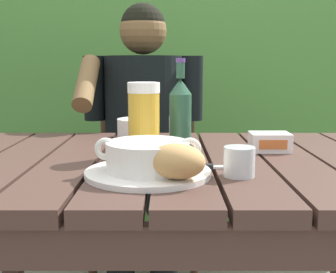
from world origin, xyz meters
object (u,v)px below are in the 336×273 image
(person_eating, at_px, (145,133))
(soup_bowl, at_px, (150,155))
(chair_near_diner, at_px, (148,183))
(water_glass_small, at_px, (241,162))
(butter_tub, at_px, (272,142))
(beer_bottle, at_px, (183,114))
(serving_plate, at_px, (150,173))
(table_knife, at_px, (214,167))
(diner_bowl, at_px, (140,128))
(bread_roll, at_px, (179,161))
(beer_glass, at_px, (146,120))

(person_eating, relative_size, soup_bowl, 5.41)
(chair_near_diner, distance_m, water_glass_small, 1.13)
(water_glass_small, height_order, butter_tub, water_glass_small)
(soup_bowl, distance_m, beer_bottle, 0.29)
(chair_near_diner, relative_size, serving_plate, 3.45)
(serving_plate, distance_m, beer_bottle, 0.30)
(table_knife, xyz_separation_m, diner_bowl, (-0.20, 0.44, 0.03))
(serving_plate, height_order, soup_bowl, soup_bowl)
(person_eating, distance_m, bread_roll, 0.92)
(beer_glass, height_order, diner_bowl, beer_glass)
(person_eating, height_order, beer_bottle, person_eating)
(table_knife, bearing_deg, chair_near_diner, 101.75)
(chair_near_diner, xyz_separation_m, beer_bottle, (0.14, -0.77, 0.41))
(person_eating, distance_m, soup_bowl, 0.85)
(chair_near_diner, relative_size, table_knife, 6.05)
(beer_bottle, bearing_deg, table_knife, -72.15)
(beer_bottle, relative_size, water_glass_small, 3.79)
(soup_bowl, relative_size, water_glass_small, 3.43)
(table_knife, bearing_deg, water_glass_small, -54.09)
(beer_glass, bearing_deg, soup_bowl, -84.61)
(person_eating, distance_m, butter_tub, 0.69)
(soup_bowl, distance_m, diner_bowl, 0.51)
(serving_plate, height_order, butter_tub, butter_tub)
(person_eating, distance_m, water_glass_small, 0.89)
(beer_bottle, height_order, butter_tub, beer_bottle)
(serving_plate, relative_size, beer_glass, 1.42)
(water_glass_small, bearing_deg, diner_bowl, 116.59)
(water_glass_small, xyz_separation_m, diner_bowl, (-0.26, 0.51, -0.00))
(beer_bottle, bearing_deg, soup_bowl, -106.77)
(bread_roll, bearing_deg, diner_bowl, 101.64)
(chair_near_diner, height_order, bread_roll, chair_near_diner)
(butter_tub, bearing_deg, chair_near_diner, 116.76)
(serving_plate, relative_size, table_knife, 1.76)
(beer_glass, relative_size, table_knife, 1.24)
(person_eating, distance_m, serving_plate, 0.84)
(person_eating, relative_size, table_knife, 7.98)
(chair_near_diner, height_order, soup_bowl, chair_near_diner)
(chair_near_diner, relative_size, beer_bottle, 3.71)
(soup_bowl, height_order, table_knife, soup_bowl)
(chair_near_diner, height_order, table_knife, chair_near_diner)
(person_eating, bearing_deg, diner_bowl, -89.53)
(soup_bowl, xyz_separation_m, diner_bowl, (-0.06, 0.50, -0.01))
(chair_near_diner, bearing_deg, table_knife, -78.25)
(serving_plate, distance_m, bread_roll, 0.10)
(chair_near_diner, bearing_deg, butter_tub, -63.24)
(person_eating, bearing_deg, serving_plate, -85.95)
(beer_bottle, relative_size, table_knife, 1.63)
(serving_plate, bearing_deg, water_glass_small, -2.17)
(beer_glass, distance_m, beer_bottle, 0.12)
(chair_near_diner, bearing_deg, person_eating, -90.80)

